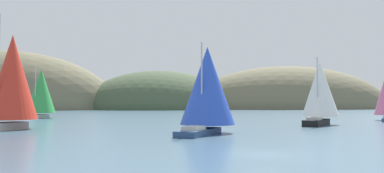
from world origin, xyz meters
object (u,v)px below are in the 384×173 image
(sailboat_blue_spinnaker, at_px, (207,87))
(sailboat_scarlet_sail, at_px, (11,79))
(sailboat_green_sail, at_px, (41,92))
(sailboat_white_mainsail, at_px, (320,91))

(sailboat_blue_spinnaker, distance_m, sailboat_scarlet_sail, 22.19)
(sailboat_blue_spinnaker, bearing_deg, sailboat_green_sail, 121.31)
(sailboat_white_mainsail, bearing_deg, sailboat_green_sail, 146.38)
(sailboat_blue_spinnaker, relative_size, sailboat_green_sail, 0.99)
(sailboat_blue_spinnaker, bearing_deg, sailboat_white_mainsail, 32.19)
(sailboat_white_mainsail, xyz_separation_m, sailboat_scarlet_sail, (-37.91, -2.32, 1.09))
(sailboat_white_mainsail, distance_m, sailboat_scarlet_sail, 38.00)
(sailboat_blue_spinnaker, distance_m, sailboat_green_sail, 44.60)
(sailboat_scarlet_sail, xyz_separation_m, sailboat_green_sail, (-2.80, 29.38, -0.74))
(sailboat_white_mainsail, bearing_deg, sailboat_blue_spinnaker, -147.81)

